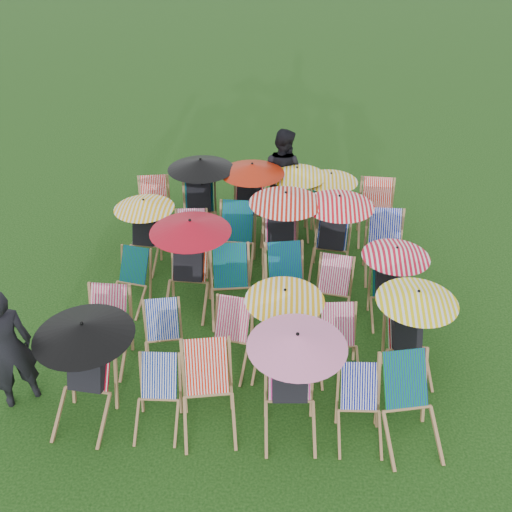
# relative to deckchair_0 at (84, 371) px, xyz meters

# --- Properties ---
(ground) EXTENTS (100.00, 100.00, 0.00)m
(ground) POSITION_rel_deckchair_0_xyz_m (2.00, 2.12, -0.74)
(ground) COLOR black
(ground) RESTS_ON ground
(deckchair_0) EXTENTS (1.18, 1.25, 1.40)m
(deckchair_0) POSITION_rel_deckchair_0_xyz_m (0.00, 0.00, 0.00)
(deckchair_0) COLOR #9F754A
(deckchair_0) RESTS_ON ground
(deckchair_1) EXTENTS (0.56, 0.78, 0.83)m
(deckchair_1) POSITION_rel_deckchair_0_xyz_m (0.88, -0.09, -0.32)
(deckchair_1) COLOR #9F754A
(deckchair_1) RESTS_ON ground
(deckchair_2) EXTENTS (0.80, 1.01, 1.00)m
(deckchair_2) POSITION_rel_deckchair_0_xyz_m (1.50, -0.06, -0.24)
(deckchair_2) COLOR #9F754A
(deckchair_2) RESTS_ON ground
(deckchair_3) EXTENTS (1.16, 1.23, 1.38)m
(deckchair_3) POSITION_rel_deckchair_0_xyz_m (2.49, -0.02, -0.01)
(deckchair_3) COLOR #9F754A
(deckchair_3) RESTS_ON ground
(deckchair_4) EXTENTS (0.58, 0.79, 0.83)m
(deckchair_4) POSITION_rel_deckchair_0_xyz_m (3.31, -0.12, -0.32)
(deckchair_4) COLOR #9F754A
(deckchair_4) RESTS_ON ground
(deckchair_5) EXTENTS (0.83, 1.03, 1.00)m
(deckchair_5) POSITION_rel_deckchair_0_xyz_m (3.89, -0.13, -0.24)
(deckchair_5) COLOR #9F754A
(deckchair_5) RESTS_ON ground
(deckchair_6) EXTENTS (0.68, 0.92, 0.98)m
(deckchair_6) POSITION_rel_deckchair_0_xyz_m (-0.07, 0.99, -0.25)
(deckchair_6) COLOR #9F754A
(deckchair_6) RESTS_ON ground
(deckchair_7) EXTENTS (0.69, 0.86, 0.83)m
(deckchair_7) POSITION_rel_deckchair_0_xyz_m (0.74, 0.96, -0.32)
(deckchair_7) COLOR #9F754A
(deckchair_7) RESTS_ON ground
(deckchair_8) EXTENTS (0.71, 0.89, 0.87)m
(deckchair_8) POSITION_rel_deckchair_0_xyz_m (1.64, 0.99, -0.30)
(deckchair_8) COLOR #9F754A
(deckchair_8) RESTS_ON ground
(deckchair_9) EXTENTS (1.05, 1.11, 1.24)m
(deckchair_9) POSITION_rel_deckchair_0_xyz_m (2.32, 1.00, -0.08)
(deckchair_9) COLOR #9F754A
(deckchair_9) RESTS_ON ground
(deckchair_10) EXTENTS (0.64, 0.84, 0.86)m
(deckchair_10) POSITION_rel_deckchair_0_xyz_m (3.13, 0.97, -0.31)
(deckchair_10) COLOR #9F754A
(deckchair_10) RESTS_ON ground
(deckchair_11) EXTENTS (1.06, 1.14, 1.26)m
(deckchair_11) POSITION_rel_deckchair_0_xyz_m (4.05, 1.04, -0.08)
(deckchair_11) COLOR #9F754A
(deckchair_11) RESTS_ON ground
(deckchair_12) EXTENTS (0.70, 0.86, 0.83)m
(deckchair_12) POSITION_rel_deckchair_0_xyz_m (-0.05, 2.23, -0.32)
(deckchair_12) COLOR #9F754A
(deckchair_12) RESTS_ON ground
(deckchair_13) EXTENTS (1.22, 1.28, 1.45)m
(deckchair_13) POSITION_rel_deckchair_0_xyz_m (0.89, 2.30, 0.03)
(deckchair_13) COLOR #9F754A
(deckchair_13) RESTS_ON ground
(deckchair_14) EXTENTS (0.78, 0.99, 0.99)m
(deckchair_14) POSITION_rel_deckchair_0_xyz_m (1.56, 2.10, -0.24)
(deckchair_14) COLOR #9F754A
(deckchair_14) RESTS_ON ground
(deckchair_15) EXTENTS (0.80, 1.01, 0.99)m
(deckchair_15) POSITION_rel_deckchair_0_xyz_m (2.41, 2.21, -0.25)
(deckchair_15) COLOR #9F754A
(deckchair_15) RESTS_ON ground
(deckchair_16) EXTENTS (0.72, 0.89, 0.87)m
(deckchair_16) POSITION_rel_deckchair_0_xyz_m (3.09, 2.12, -0.30)
(deckchair_16) COLOR #9F754A
(deckchair_16) RESTS_ON ground
(deckchair_17) EXTENTS (0.99, 1.05, 1.18)m
(deckchair_17) POSITION_rel_deckchair_0_xyz_m (3.95, 2.18, -0.12)
(deckchair_17) COLOR #9F754A
(deckchair_17) RESTS_ON ground
(deckchair_18) EXTENTS (1.01, 1.06, 1.20)m
(deckchair_18) POSITION_rel_deckchair_0_xyz_m (-0.06, 3.37, -0.11)
(deckchair_18) COLOR #9F754A
(deckchair_18) RESTS_ON ground
(deckchair_19) EXTENTS (0.67, 0.88, 0.90)m
(deckchair_19) POSITION_rel_deckchair_0_xyz_m (0.76, 3.33, -0.29)
(deckchair_19) COLOR #9F754A
(deckchair_19) RESTS_ON ground
(deckchair_20) EXTENTS (0.72, 0.98, 1.03)m
(deckchair_20) POSITION_rel_deckchair_0_xyz_m (1.51, 3.40, -0.22)
(deckchair_20) COLOR #9F754A
(deckchair_20) RESTS_ON ground
(deckchair_21) EXTENTS (1.20, 1.26, 1.42)m
(deckchair_21) POSITION_rel_deckchair_0_xyz_m (2.30, 3.32, 0.01)
(deckchair_21) COLOR #9F754A
(deckchair_21) RESTS_ON ground
(deckchair_22) EXTENTS (1.16, 1.23, 1.37)m
(deckchair_22) POSITION_rel_deckchair_0_xyz_m (3.15, 3.36, -0.02)
(deckchair_22) COLOR #9F754A
(deckchair_22) RESTS_ON ground
(deckchair_23) EXTENTS (0.70, 0.96, 1.01)m
(deckchair_23) POSITION_rel_deckchair_0_xyz_m (4.02, 3.31, -0.23)
(deckchair_23) COLOR #9F754A
(deckchair_23) RESTS_ON ground
(deckchair_24) EXTENTS (0.76, 0.95, 0.94)m
(deckchair_24) POSITION_rel_deckchair_0_xyz_m (-0.12, 4.51, -0.27)
(deckchair_24) COLOR #9F754A
(deckchair_24) RESTS_ON ground
(deckchair_25) EXTENTS (1.21, 1.29, 1.43)m
(deckchair_25) POSITION_rel_deckchair_0_xyz_m (0.76, 4.48, 0.02)
(deckchair_25) COLOR #9F754A
(deckchair_25) RESTS_ON ground
(deckchair_26) EXTENTS (1.16, 1.21, 1.38)m
(deckchair_26) POSITION_rel_deckchair_0_xyz_m (1.67, 4.47, -0.01)
(deckchair_26) COLOR #9F754A
(deckchair_26) RESTS_ON ground
(deckchair_27) EXTENTS (1.07, 1.14, 1.27)m
(deckchair_27) POSITION_rel_deckchair_0_xyz_m (2.49, 4.60, -0.07)
(deckchair_27) COLOR #9F754A
(deckchair_27) RESTS_ON ground
(deckchair_28) EXTENTS (0.99, 1.08, 1.18)m
(deckchair_28) POSITION_rel_deckchair_0_xyz_m (3.12, 4.60, -0.12)
(deckchair_28) COLOR #9F754A
(deckchair_28) RESTS_ON ground
(deckchair_29) EXTENTS (0.72, 0.97, 1.02)m
(deckchair_29) POSITION_rel_deckchair_0_xyz_m (4.02, 4.48, -0.23)
(deckchair_29) COLOR #9F754A
(deckchair_29) RESTS_ON ground
(person_left) EXTENTS (0.77, 0.73, 1.77)m
(person_left) POSITION_rel_deckchair_0_xyz_m (-0.99, 0.18, 0.14)
(person_left) COLOR black
(person_left) RESTS_ON ground
(person_rear) EXTENTS (1.09, 1.01, 1.79)m
(person_rear) POSITION_rel_deckchair_0_xyz_m (2.26, 5.22, 0.16)
(person_rear) COLOR black
(person_rear) RESTS_ON ground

